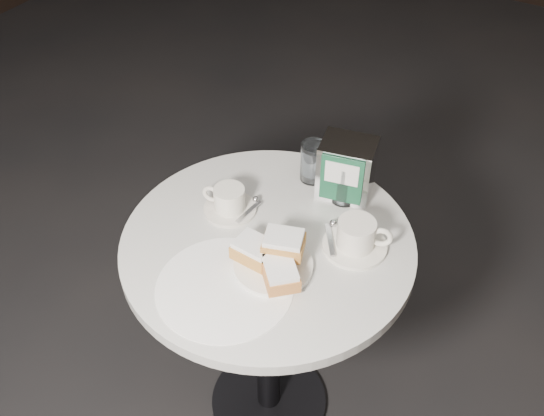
{
  "coord_description": "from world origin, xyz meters",
  "views": [
    {
      "loc": [
        0.52,
        -0.87,
        1.77
      ],
      "look_at": [
        0.0,
        0.02,
        0.83
      ],
      "focal_mm": 40.0,
      "sensor_mm": 36.0,
      "label": 1
    }
  ],
  "objects_px": {
    "cafe_table": "(268,293)",
    "water_glass_right": "(345,182)",
    "coffee_cup_right": "(356,237)",
    "water_glass_left": "(313,162)",
    "coffee_cup_left": "(229,201)",
    "beignet_plate": "(273,259)",
    "napkin_dispenser": "(346,168)"
  },
  "relations": [
    {
      "from": "coffee_cup_right",
      "to": "water_glass_left",
      "type": "height_order",
      "value": "water_glass_left"
    },
    {
      "from": "water_glass_right",
      "to": "beignet_plate",
      "type": "bearing_deg",
      "value": -96.66
    },
    {
      "from": "cafe_table",
      "to": "water_glass_left",
      "type": "height_order",
      "value": "water_glass_left"
    },
    {
      "from": "coffee_cup_left",
      "to": "water_glass_right",
      "type": "height_order",
      "value": "water_glass_right"
    },
    {
      "from": "coffee_cup_left",
      "to": "water_glass_left",
      "type": "bearing_deg",
      "value": 51.54
    },
    {
      "from": "cafe_table",
      "to": "water_glass_right",
      "type": "relative_size",
      "value": 6.52
    },
    {
      "from": "cafe_table",
      "to": "coffee_cup_right",
      "type": "relative_size",
      "value": 3.88
    },
    {
      "from": "beignet_plate",
      "to": "napkin_dispenser",
      "type": "distance_m",
      "value": 0.33
    },
    {
      "from": "napkin_dispenser",
      "to": "water_glass_left",
      "type": "bearing_deg",
      "value": 162.92
    },
    {
      "from": "beignet_plate",
      "to": "napkin_dispenser",
      "type": "bearing_deg",
      "value": 85.5
    },
    {
      "from": "beignet_plate",
      "to": "coffee_cup_left",
      "type": "height_order",
      "value": "beignet_plate"
    },
    {
      "from": "cafe_table",
      "to": "water_glass_right",
      "type": "distance_m",
      "value": 0.35
    },
    {
      "from": "beignet_plate",
      "to": "napkin_dispenser",
      "type": "height_order",
      "value": "napkin_dispenser"
    },
    {
      "from": "coffee_cup_right",
      "to": "water_glass_right",
      "type": "xyz_separation_m",
      "value": [
        -0.1,
        0.14,
        0.02
      ]
    },
    {
      "from": "beignet_plate",
      "to": "coffee_cup_right",
      "type": "distance_m",
      "value": 0.2
    },
    {
      "from": "beignet_plate",
      "to": "water_glass_right",
      "type": "xyz_separation_m",
      "value": [
        0.03,
        0.3,
        0.02
      ]
    },
    {
      "from": "coffee_cup_left",
      "to": "water_glass_right",
      "type": "distance_m",
      "value": 0.29
    },
    {
      "from": "water_glass_left",
      "to": "napkin_dispenser",
      "type": "distance_m",
      "value": 0.1
    },
    {
      "from": "water_glass_right",
      "to": "napkin_dispenser",
      "type": "bearing_deg",
      "value": 112.33
    },
    {
      "from": "water_glass_right",
      "to": "water_glass_left",
      "type": "bearing_deg",
      "value": 163.02
    },
    {
      "from": "coffee_cup_right",
      "to": "cafe_table",
      "type": "bearing_deg",
      "value": -175.57
    },
    {
      "from": "coffee_cup_right",
      "to": "napkin_dispenser",
      "type": "relative_size",
      "value": 1.24
    },
    {
      "from": "coffee_cup_right",
      "to": "water_glass_left",
      "type": "xyz_separation_m",
      "value": [
        -0.2,
        0.18,
        0.02
      ]
    },
    {
      "from": "beignet_plate",
      "to": "water_glass_right",
      "type": "relative_size",
      "value": 2.05
    },
    {
      "from": "coffee_cup_right",
      "to": "napkin_dispenser",
      "type": "bearing_deg",
      "value": 104.14
    },
    {
      "from": "water_glass_left",
      "to": "napkin_dispenser",
      "type": "xyz_separation_m",
      "value": [
        0.1,
        -0.01,
        0.02
      ]
    },
    {
      "from": "beignet_plate",
      "to": "coffee_cup_left",
      "type": "xyz_separation_m",
      "value": [
        -0.19,
        0.11,
        -0.0
      ]
    },
    {
      "from": "cafe_table",
      "to": "napkin_dispenser",
      "type": "xyz_separation_m",
      "value": [
        0.08,
        0.25,
        0.28
      ]
    },
    {
      "from": "coffee_cup_left",
      "to": "water_glass_right",
      "type": "bearing_deg",
      "value": 29.66
    },
    {
      "from": "cafe_table",
      "to": "beignet_plate",
      "type": "bearing_deg",
      "value": -52.32
    },
    {
      "from": "beignet_plate",
      "to": "water_glass_left",
      "type": "xyz_separation_m",
      "value": [
        -0.07,
        0.33,
        0.02
      ]
    },
    {
      "from": "cafe_table",
      "to": "beignet_plate",
      "type": "height_order",
      "value": "beignet_plate"
    }
  ]
}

